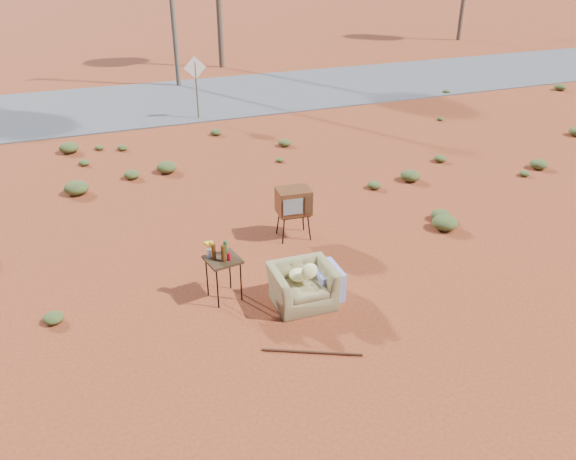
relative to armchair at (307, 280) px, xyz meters
name	(u,v)px	position (x,y,z in m)	size (l,w,h in m)	color
ground	(286,305)	(-0.39, 0.01, -0.43)	(140.00, 140.00, 0.00)	#923F1D
highway	(143,103)	(-0.39, 15.01, -0.41)	(140.00, 7.00, 0.04)	#565659
armchair	(307,280)	(0.00, 0.00, 0.00)	(1.28, 0.80, 0.93)	olive
tv_unit	(294,202)	(0.72, 2.31, 0.38)	(0.74, 0.62, 1.10)	black
side_table	(220,257)	(-1.34, 0.67, 0.39)	(0.63, 0.63, 1.11)	#332212
rusty_bar	(312,352)	(-0.51, -1.33, -0.41)	(0.04, 0.04, 1.54)	#452212
road_sign	(196,76)	(1.11, 12.01, 1.07)	(0.78, 0.06, 2.19)	brown
scrub_patch	(182,207)	(-1.21, 4.42, -0.29)	(17.49, 8.07, 0.33)	#495826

